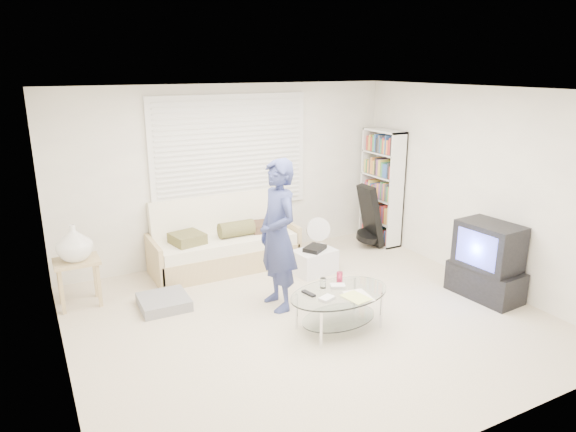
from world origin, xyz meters
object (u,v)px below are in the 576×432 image
bookshelf (381,187)px  tv_unit (487,262)px  coffee_table (339,299)px  futon_sofa (224,245)px

bookshelf → tv_unit: size_ratio=1.91×
bookshelf → coffee_table: (-2.15, -2.09, -0.56)m
bookshelf → coffee_table: bearing=-135.8°
tv_unit → coffee_table: bearing=175.4°
bookshelf → tv_unit: bearing=-93.2°
futon_sofa → bookshelf: (2.60, -0.14, 0.57)m
futon_sofa → tv_unit: 3.45m
bookshelf → coffee_table: 3.05m
tv_unit → coffee_table: size_ratio=0.79×
coffee_table → futon_sofa: bearing=101.5°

